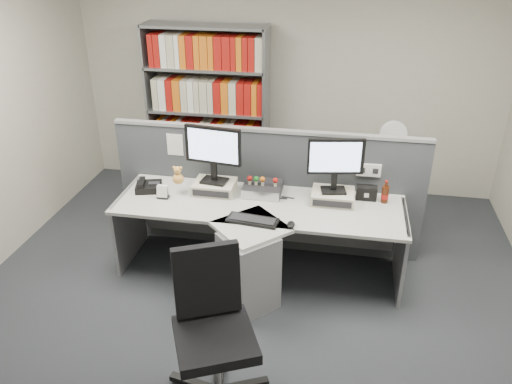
% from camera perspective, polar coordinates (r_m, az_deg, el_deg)
% --- Properties ---
extents(ground, '(5.50, 5.50, 0.00)m').
position_cam_1_polar(ground, '(4.37, -1.58, -14.73)').
color(ground, '#303338').
rests_on(ground, ground).
extents(room_shell, '(5.04, 5.54, 2.72)m').
position_cam_1_polar(room_shell, '(3.44, -1.95, 8.10)').
color(room_shell, '#B3AFA0').
rests_on(room_shell, ground).
extents(partition, '(3.00, 0.08, 1.27)m').
position_cam_1_polar(partition, '(5.02, 1.28, 0.29)').
color(partition, '#3F4348').
rests_on(partition, ground).
extents(desk, '(2.60, 1.20, 0.72)m').
position_cam_1_polar(desk, '(4.56, -0.12, -5.51)').
color(desk, '#B5B5AF').
rests_on(desk, ground).
extents(monitor_riser_left, '(0.38, 0.31, 0.10)m').
position_cam_1_polar(monitor_riser_left, '(4.82, -4.63, 0.59)').
color(monitor_riser_left, beige).
rests_on(monitor_riser_left, desk).
extents(monitor_riser_right, '(0.38, 0.31, 0.10)m').
position_cam_1_polar(monitor_riser_right, '(4.68, 8.53, -0.49)').
color(monitor_riser_right, beige).
rests_on(monitor_riser_right, desk).
extents(monitor_left, '(0.53, 0.20, 0.54)m').
position_cam_1_polar(monitor_left, '(4.67, -4.79, 4.69)').
color(monitor_left, black).
rests_on(monitor_left, monitor_riser_left).
extents(monitor_right, '(0.49, 0.19, 0.50)m').
position_cam_1_polar(monitor_right, '(4.53, 8.83, 3.45)').
color(monitor_right, black).
rests_on(monitor_right, monitor_riser_right).
extents(desktop_pc, '(0.35, 0.31, 0.09)m').
position_cam_1_polar(desktop_pc, '(4.77, 0.75, 0.36)').
color(desktop_pc, black).
rests_on(desktop_pc, desk).
extents(figurines, '(0.29, 0.05, 0.09)m').
position_cam_1_polar(figurines, '(4.72, 0.55, 1.34)').
color(figurines, beige).
rests_on(figurines, desktop_pc).
extents(keyboard, '(0.45, 0.21, 0.03)m').
position_cam_1_polar(keyboard, '(4.32, -0.38, -3.14)').
color(keyboard, black).
rests_on(keyboard, desk).
extents(mouse, '(0.07, 0.11, 0.04)m').
position_cam_1_polar(mouse, '(4.26, 3.89, -3.63)').
color(mouse, black).
rests_on(mouse, desk).
extents(desk_phone, '(0.28, 0.27, 0.10)m').
position_cam_1_polar(desk_phone, '(4.94, -11.89, 0.62)').
color(desk_phone, black).
rests_on(desk_phone, desk).
extents(desk_calendar, '(0.11, 0.08, 0.13)m').
position_cam_1_polar(desk_calendar, '(4.76, -10.30, -0.08)').
color(desk_calendar, black).
rests_on(desk_calendar, desk).
extents(plush_toy, '(0.10, 0.10, 0.18)m').
position_cam_1_polar(plush_toy, '(4.77, -8.66, 1.73)').
color(plush_toy, gold).
rests_on(plush_toy, monitor_riser_left).
extents(speaker, '(0.19, 0.10, 0.12)m').
position_cam_1_polar(speaker, '(4.77, 12.16, -0.08)').
color(speaker, black).
rests_on(speaker, desk).
extents(cola_bottle, '(0.07, 0.07, 0.21)m').
position_cam_1_polar(cola_bottle, '(4.74, 14.14, -0.25)').
color(cola_bottle, '#3F190A').
rests_on(cola_bottle, desk).
extents(shelving_unit, '(1.41, 0.40, 2.00)m').
position_cam_1_polar(shelving_unit, '(6.16, -5.32, 8.63)').
color(shelving_unit, gray).
rests_on(shelving_unit, ground).
extents(filing_cabinet, '(0.45, 0.61, 0.70)m').
position_cam_1_polar(filing_cabinet, '(5.80, 14.19, -0.04)').
color(filing_cabinet, gray).
rests_on(filing_cabinet, ground).
extents(desk_fan, '(0.28, 0.17, 0.47)m').
position_cam_1_polar(desk_fan, '(5.54, 14.94, 5.92)').
color(desk_fan, white).
rests_on(desk_fan, filing_cabinet).
extents(office_chair, '(0.71, 0.71, 1.07)m').
position_cam_1_polar(office_chair, '(3.53, -4.87, -14.45)').
color(office_chair, silver).
rests_on(office_chair, ground).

